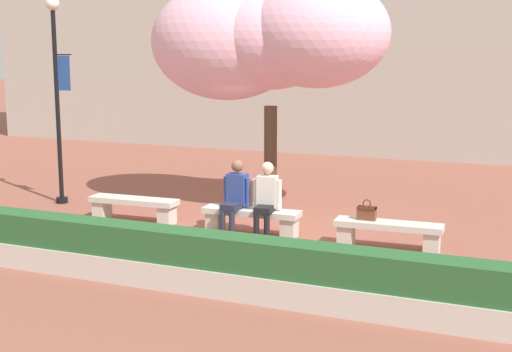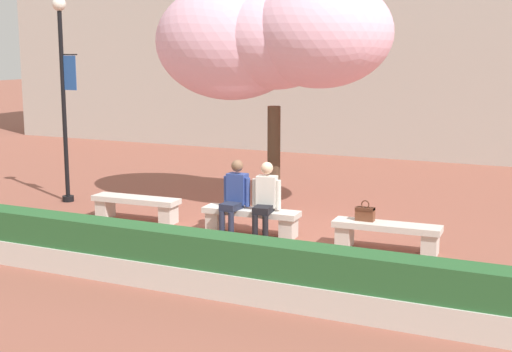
# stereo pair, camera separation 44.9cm
# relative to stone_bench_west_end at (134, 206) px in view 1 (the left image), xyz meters

# --- Properties ---
(ground_plane) EXTENTS (100.00, 100.00, 0.00)m
(ground_plane) POSITION_rel_stone_bench_west_end_xyz_m (2.40, 0.00, -0.30)
(ground_plane) COLOR #8E5142
(stone_bench_west_end) EXTENTS (1.74, 0.51, 0.45)m
(stone_bench_west_end) POSITION_rel_stone_bench_west_end_xyz_m (0.00, 0.00, 0.00)
(stone_bench_west_end) COLOR beige
(stone_bench_west_end) RESTS_ON ground
(stone_bench_near_west) EXTENTS (1.74, 0.51, 0.45)m
(stone_bench_near_west) POSITION_rel_stone_bench_west_end_xyz_m (2.40, 0.00, 0.00)
(stone_bench_near_west) COLOR beige
(stone_bench_near_west) RESTS_ON ground
(stone_bench_center) EXTENTS (1.74, 0.51, 0.45)m
(stone_bench_center) POSITION_rel_stone_bench_west_end_xyz_m (4.80, 0.00, 0.00)
(stone_bench_center) COLOR beige
(stone_bench_center) RESTS_ON ground
(person_seated_left) EXTENTS (0.51, 0.69, 1.29)m
(person_seated_left) POSITION_rel_stone_bench_west_end_xyz_m (2.11, -0.05, 0.40)
(person_seated_left) COLOR black
(person_seated_left) RESTS_ON ground
(person_seated_right) EXTENTS (0.51, 0.72, 1.29)m
(person_seated_right) POSITION_rel_stone_bench_west_end_xyz_m (2.69, -0.05, 0.40)
(person_seated_right) COLOR black
(person_seated_right) RESTS_ON ground
(handbag) EXTENTS (0.30, 0.15, 0.34)m
(handbag) POSITION_rel_stone_bench_west_end_xyz_m (4.43, 0.01, 0.28)
(handbag) COLOR brown
(handbag) RESTS_ON stone_bench_center
(cherry_tree_main) EXTENTS (4.81, 2.69, 4.52)m
(cherry_tree_main) POSITION_rel_stone_bench_west_end_xyz_m (1.87, 1.96, 3.08)
(cherry_tree_main) COLOR #473323
(cherry_tree_main) RESTS_ON ground
(lamp_post_with_banner) EXTENTS (0.54, 0.28, 4.22)m
(lamp_post_with_banner) POSITION_rel_stone_bench_west_end_xyz_m (-2.28, 0.81, 2.23)
(lamp_post_with_banner) COLOR black
(lamp_post_with_banner) RESTS_ON ground
(planter_hedge_foreground) EXTENTS (10.64, 0.50, 0.80)m
(planter_hedge_foreground) POSITION_rel_stone_bench_west_end_xyz_m (2.40, -2.95, 0.09)
(planter_hedge_foreground) COLOR beige
(planter_hedge_foreground) RESTS_ON ground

